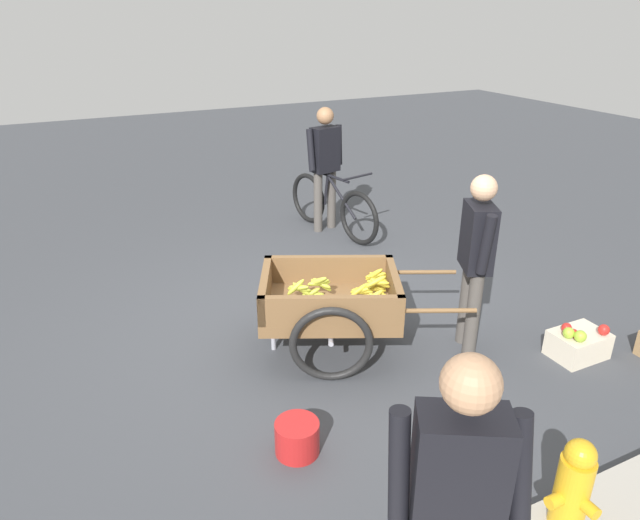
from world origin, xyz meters
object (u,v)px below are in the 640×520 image
at_px(mixed_fruit_crate, 578,343).
at_px(fire_hydrant, 571,493).
at_px(vendor_person, 476,251).
at_px(cyclist_person, 325,159).
at_px(fruit_cart, 331,303).
at_px(bicycle, 332,206).
at_px(plastic_bucket, 297,438).
at_px(bystander_person, 456,501).

bearing_deg(mixed_fruit_crate, fire_hydrant, 39.56).
relative_size(vendor_person, cyclist_person, 0.97).
xyz_separation_m(fruit_cart, bicycle, (-1.25, -2.41, -0.08)).
relative_size(vendor_person, plastic_bucket, 5.20).
distance_m(vendor_person, cyclist_person, 3.05).
distance_m(bicycle, plastic_bucket, 3.95).
xyz_separation_m(cyclist_person, bystander_person, (1.94, 5.00, 0.03)).
xyz_separation_m(bicycle, fire_hydrant, (0.97, 4.64, -0.02)).
bearing_deg(bystander_person, vendor_person, -131.82).
xyz_separation_m(fruit_cart, mixed_fruit_crate, (-1.77, 0.99, -0.31)).
relative_size(cyclist_person, mixed_fruit_crate, 3.53).
relative_size(fire_hydrant, mixed_fruit_crate, 1.52).
xyz_separation_m(fire_hydrant, bystander_person, (0.99, 0.21, 0.62)).
relative_size(fruit_cart, plastic_bucket, 6.26).
bearing_deg(vendor_person, bicycle, -94.30).
distance_m(cyclist_person, plastic_bucket, 4.14).
height_order(vendor_person, bystander_person, bystander_person).
bearing_deg(bicycle, cyclist_person, -77.45).
distance_m(fruit_cart, fire_hydrant, 2.25).
relative_size(mixed_fruit_crate, bystander_person, 0.28).
bearing_deg(mixed_fruit_crate, bicycle, -81.22).
distance_m(fire_hydrant, plastic_bucket, 1.62).
bearing_deg(mixed_fruit_crate, fruit_cart, -29.16).
xyz_separation_m(bicycle, bystander_person, (1.97, 4.85, 0.60)).
bearing_deg(fire_hydrant, cyclist_person, -101.12).
height_order(fruit_cart, bystander_person, bystander_person).
height_order(fire_hydrant, bystander_person, bystander_person).
relative_size(vendor_person, mixed_fruit_crate, 3.43).
bearing_deg(cyclist_person, fire_hydrant, 78.88).
relative_size(vendor_person, bicycle, 0.92).
height_order(cyclist_person, plastic_bucket, cyclist_person).
height_order(plastic_bucket, mixed_fruit_crate, mixed_fruit_crate).
relative_size(fruit_cart, bicycle, 1.11).
relative_size(bicycle, fire_hydrant, 2.44).
relative_size(fire_hydrant, plastic_bucket, 2.31).
distance_m(vendor_person, plastic_bucket, 2.01).
xyz_separation_m(vendor_person, bystander_person, (1.75, 1.96, 0.06)).
bearing_deg(vendor_person, plastic_bucket, 15.90).
xyz_separation_m(plastic_bucket, bystander_person, (-0.03, 1.45, 0.84)).
distance_m(fruit_cart, bicycle, 2.72).
relative_size(cyclist_person, plastic_bucket, 5.35).
bearing_deg(fire_hydrant, bystander_person, 12.06).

